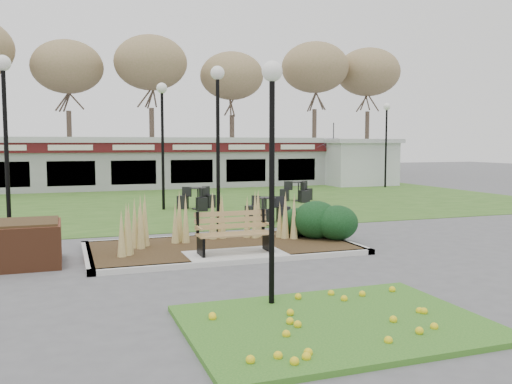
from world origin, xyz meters
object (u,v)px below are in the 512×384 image
object	(u,v)px
service_hut	(358,162)
bistro_set_c	(266,214)
brick_planter	(24,243)
lamp_post_far_right	(386,126)
lamp_post_mid_right	(162,118)
bistro_set_d	(298,195)
bistro_set_b	(198,202)
lamp_post_near_right	(272,130)
patio_umbrella	(333,158)
park_bench	(234,232)
lamp_post_mid_left	(5,107)
lamp_post_near_left	(218,112)
food_pavilion	(131,163)

from	to	relation	value
service_hut	bistro_set_c	bearing A→B (deg)	-130.08
brick_planter	lamp_post_far_right	xyz separation A→B (m)	(18.40, 14.77, 3.07)
lamp_post_mid_right	bistro_set_c	distance (m)	6.13
lamp_post_mid_right	bistro_set_d	distance (m)	7.05
service_hut	lamp_post_mid_right	bearing A→B (deg)	-147.87
bistro_set_b	bistro_set_d	world-z (taller)	bistro_set_d
lamp_post_far_right	lamp_post_near_right	bearing A→B (deg)	-127.04
lamp_post_far_right	bistro_set_d	world-z (taller)	lamp_post_far_right
patio_umbrella	lamp_post_far_right	bearing A→B (deg)	-45.11
park_bench	service_hut	bearing A→B (deg)	52.75
bistro_set_c	bistro_set_d	distance (m)	6.69
bistro_set_c	bistro_set_d	world-z (taller)	bistro_set_d
lamp_post_mid_left	bistro_set_d	size ratio (longest dim) A/B	2.97
lamp_post_mid_right	bistro_set_b	bearing A→B (deg)	-14.31
brick_planter	lamp_post_near_left	bearing A→B (deg)	28.11
food_pavilion	lamp_post_mid_left	distance (m)	17.10
lamp_post_mid_right	lamp_post_near_right	bearing A→B (deg)	-92.53
lamp_post_mid_right	bistro_set_c	size ratio (longest dim) A/B	3.15
service_hut	bistro_set_c	world-z (taller)	service_hut
lamp_post_far_right	park_bench	bearing A→B (deg)	-132.06
lamp_post_near_right	bistro_set_c	xyz separation A→B (m)	(3.10, 8.50, -2.49)
brick_planter	bistro_set_c	bearing A→B (deg)	29.89
bistro_set_d	brick_planter	bearing A→B (deg)	-137.81
brick_planter	service_hut	distance (m)	24.71
bistro_set_d	lamp_post_near_right	bearing A→B (deg)	-115.54
brick_planter	patio_umbrella	size ratio (longest dim) A/B	0.52
lamp_post_mid_right	lamp_post_far_right	size ratio (longest dim) A/B	1.00
park_bench	patio_umbrella	xyz separation A→B (m)	(11.77, 17.75, 1.12)
food_pavilion	service_hut	world-z (taller)	food_pavilion
lamp_post_near_left	lamp_post_near_right	bearing A→B (deg)	-99.01
food_pavilion	bistro_set_b	size ratio (longest dim) A/B	15.59
lamp_post_mid_left	lamp_post_far_right	world-z (taller)	lamp_post_far_right
bistro_set_b	brick_planter	bearing A→B (deg)	-124.82
lamp_post_near_right	bistro_set_c	distance (m)	9.38
brick_planter	bistro_set_d	world-z (taller)	brick_planter
park_bench	bistro_set_b	size ratio (longest dim) A/B	1.08
lamp_post_near_left	lamp_post_mid_right	world-z (taller)	lamp_post_mid_right
park_bench	lamp_post_near_right	xyz separation A→B (m)	(-0.54, -3.75, 2.20)
service_hut	lamp_post_near_right	distance (m)	25.71
food_pavilion	lamp_post_mid_right	bearing A→B (deg)	-89.80
brick_planter	bistro_set_d	distance (m)	14.31
bistro_set_d	lamp_post_mid_left	bearing A→B (deg)	-148.12
park_bench	bistro_set_d	distance (m)	12.08
service_hut	lamp_post_near_right	world-z (taller)	lamp_post_near_right
brick_planter	lamp_post_mid_right	xyz separation A→B (m)	(4.44, 8.55, 3.07)
lamp_post_near_right	bistro_set_c	bearing A→B (deg)	69.97
lamp_post_near_right	lamp_post_mid_left	size ratio (longest dim) A/B	0.80
brick_planter	lamp_post_far_right	distance (m)	23.79
lamp_post_mid_right	lamp_post_far_right	bearing A→B (deg)	24.01
lamp_post_mid_left	bistro_set_c	bearing A→B (deg)	9.85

